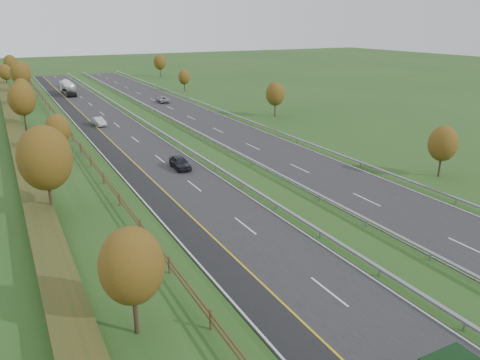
{
  "coord_description": "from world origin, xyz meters",
  "views": [
    {
      "loc": [
        -16.63,
        -10.49,
        17.25
      ],
      "look_at": [
        3.73,
        28.79,
        2.2
      ],
      "focal_mm": 35.0,
      "sensor_mm": 36.0,
      "label": 1
    }
  ],
  "objects_px": {
    "road_tanker": "(68,87)",
    "car_silver_mid": "(99,121)",
    "car_small_far": "(65,84)",
    "car_dark_near": "(180,163)",
    "car_oncoming": "(163,99)"
  },
  "relations": [
    {
      "from": "road_tanker",
      "to": "car_dark_near",
      "type": "relative_size",
      "value": 2.53
    },
    {
      "from": "road_tanker",
      "to": "car_silver_mid",
      "type": "distance_m",
      "value": 40.57
    },
    {
      "from": "car_silver_mid",
      "to": "car_oncoming",
      "type": "height_order",
      "value": "car_silver_mid"
    },
    {
      "from": "road_tanker",
      "to": "car_silver_mid",
      "type": "height_order",
      "value": "road_tanker"
    },
    {
      "from": "road_tanker",
      "to": "car_oncoming",
      "type": "distance_m",
      "value": 27.83
    },
    {
      "from": "car_silver_mid",
      "to": "car_oncoming",
      "type": "bearing_deg",
      "value": 38.13
    },
    {
      "from": "car_silver_mid",
      "to": "car_small_far",
      "type": "height_order",
      "value": "car_small_far"
    },
    {
      "from": "car_dark_near",
      "to": "car_silver_mid",
      "type": "relative_size",
      "value": 1.03
    },
    {
      "from": "car_silver_mid",
      "to": "car_small_far",
      "type": "distance_m",
      "value": 55.57
    },
    {
      "from": "car_dark_near",
      "to": "car_oncoming",
      "type": "relative_size",
      "value": 0.94
    },
    {
      "from": "car_dark_near",
      "to": "car_silver_mid",
      "type": "distance_m",
      "value": 30.42
    },
    {
      "from": "car_silver_mid",
      "to": "car_oncoming",
      "type": "xyz_separation_m",
      "value": [
        17.85,
        18.54,
        -0.05
      ]
    },
    {
      "from": "car_silver_mid",
      "to": "car_oncoming",
      "type": "relative_size",
      "value": 0.91
    },
    {
      "from": "car_small_far",
      "to": "car_silver_mid",
      "type": "bearing_deg",
      "value": -98.61
    },
    {
      "from": "road_tanker",
      "to": "car_dark_near",
      "type": "distance_m",
      "value": 70.81
    }
  ]
}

